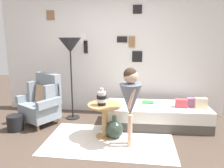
{
  "coord_description": "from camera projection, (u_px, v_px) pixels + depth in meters",
  "views": [
    {
      "loc": [
        0.64,
        -2.8,
        1.68
      ],
      "look_at": [
        0.15,
        0.95,
        0.85
      ],
      "focal_mm": 35.31,
      "sensor_mm": 36.0,
      "label": 1
    }
  ],
  "objects": [
    {
      "name": "gallery_wall",
      "position": [
        111.0,
        54.0,
        4.76
      ],
      "size": [
        4.8,
        0.12,
        2.6
      ],
      "color": "silver",
      "rests_on": "ground"
    },
    {
      "name": "vase_striped",
      "position": [
        102.0,
        98.0,
        3.55
      ],
      "size": [
        0.16,
        0.16,
        0.28
      ],
      "color": "black",
      "rests_on": "side_table"
    },
    {
      "name": "pillow_head",
      "position": [
        201.0,
        103.0,
        3.98
      ],
      "size": [
        0.22,
        0.14,
        0.18
      ],
      "primitive_type": "cube",
      "rotation": [
        0.0,
        0.0,
        0.08
      ],
      "color": "beige",
      "rests_on": "daybed"
    },
    {
      "name": "rug",
      "position": [
        109.0,
        141.0,
        3.59
      ],
      "size": [
        2.06,
        1.2,
        0.01
      ],
      "primitive_type": "cube",
      "color": "silver",
      "rests_on": "ground"
    },
    {
      "name": "magazine_basket",
      "position": [
        15.0,
        123.0,
        3.98
      ],
      "size": [
        0.28,
        0.28,
        0.28
      ],
      "primitive_type": "cylinder",
      "color": "black",
      "rests_on": "ground"
    },
    {
      "name": "armchair",
      "position": [
        43.0,
        101.0,
        4.25
      ],
      "size": [
        0.9,
        0.83,
        0.97
      ],
      "color": "#9E7042",
      "rests_on": "ground"
    },
    {
      "name": "demijohn_near",
      "position": [
        114.0,
        129.0,
        3.68
      ],
      "size": [
        0.3,
        0.3,
        0.38
      ],
      "color": "#2D3D33",
      "rests_on": "ground"
    },
    {
      "name": "daybed",
      "position": [
        156.0,
        115.0,
        4.19
      ],
      "size": [
        1.92,
        0.86,
        0.4
      ],
      "color": "#4C4742",
      "rests_on": "ground"
    },
    {
      "name": "ground_plane",
      "position": [
        93.0,
        156.0,
        3.15
      ],
      "size": [
        12.0,
        12.0,
        0.0
      ],
      "primitive_type": "plane",
      "color": "#4C3D33"
    },
    {
      "name": "side_table",
      "position": [
        105.0,
        114.0,
        3.66
      ],
      "size": [
        0.57,
        0.57,
        0.58
      ],
      "color": "tan",
      "rests_on": "ground"
    },
    {
      "name": "pillow_back",
      "position": [
        181.0,
        103.0,
        4.02
      ],
      "size": [
        0.23,
        0.14,
        0.15
      ],
      "primitive_type": "cube",
      "rotation": [
        0.0,
        0.0,
        -0.08
      ],
      "color": "#D64C56",
      "rests_on": "daybed"
    },
    {
      "name": "pillow_mid",
      "position": [
        191.0,
        102.0,
        4.06
      ],
      "size": [
        0.18,
        0.14,
        0.16
      ],
      "primitive_type": "cube",
      "rotation": [
        0.0,
        0.0,
        0.12
      ],
      "color": "gray",
      "rests_on": "daybed"
    },
    {
      "name": "floor_lamp",
      "position": [
        70.0,
        48.0,
        4.3
      ],
      "size": [
        0.44,
        0.44,
        1.65
      ],
      "color": "black",
      "rests_on": "ground"
    },
    {
      "name": "book_on_daybed",
      "position": [
        148.0,
        102.0,
        4.28
      ],
      "size": [
        0.23,
        0.18,
        0.03
      ],
      "primitive_type": "cube",
      "rotation": [
        0.0,
        0.0,
        -0.09
      ],
      "color": "green",
      "rests_on": "daybed"
    },
    {
      "name": "person_child",
      "position": [
        130.0,
        96.0,
        3.28
      ],
      "size": [
        0.34,
        0.34,
        1.23
      ],
      "color": "#D8AD8E",
      "rests_on": "ground"
    }
  ]
}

